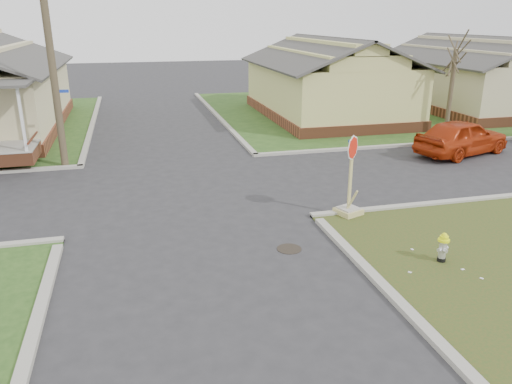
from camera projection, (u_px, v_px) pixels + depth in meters
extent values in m
plane|color=#2A292C|center=(202.00, 250.00, 12.84)|extent=(120.00, 120.00, 0.00)
cube|color=#264619|center=(480.00, 104.00, 34.41)|extent=(37.00, 19.00, 0.05)
cylinder|color=black|center=(289.00, 249.00, 12.89)|extent=(0.64, 0.64, 0.01)
cube|color=brown|center=(326.00, 112.00, 30.16)|extent=(7.20, 11.20, 0.60)
cube|color=#D1D57D|center=(327.00, 85.00, 29.63)|extent=(7.00, 11.00, 2.60)
cube|color=brown|center=(469.00, 105.00, 32.48)|extent=(7.20, 11.20, 0.60)
cube|color=#C2B98C|center=(473.00, 80.00, 31.96)|extent=(7.00, 11.00, 2.60)
cylinder|color=#443827|center=(50.00, 51.00, 18.53)|extent=(0.28, 0.28, 9.00)
cylinder|color=#443827|center=(451.00, 93.00, 24.72)|extent=(0.22, 0.22, 4.20)
cylinder|color=black|center=(441.00, 259.00, 12.14)|extent=(0.20, 0.20, 0.09)
cylinder|color=silver|center=(443.00, 250.00, 12.05)|extent=(0.18, 0.18, 0.43)
sphere|color=silver|center=(444.00, 242.00, 11.98)|extent=(0.18, 0.18, 0.18)
cylinder|color=#EFFF0D|center=(444.00, 240.00, 11.97)|extent=(0.28, 0.28, 0.06)
cylinder|color=#EFFF0D|center=(444.00, 238.00, 11.95)|extent=(0.20, 0.20, 0.09)
sphere|color=#EFFF0D|center=(444.00, 236.00, 11.93)|extent=(0.14, 0.14, 0.14)
cube|color=tan|center=(348.00, 211.00, 15.06)|extent=(0.67, 0.67, 0.16)
cube|color=#A7A299|center=(348.00, 208.00, 15.02)|extent=(0.54, 0.54, 0.04)
cube|color=tan|center=(351.00, 174.00, 14.67)|extent=(0.10, 0.05, 2.28)
cylinder|color=red|center=(353.00, 148.00, 14.36)|extent=(0.61, 0.27, 0.65)
cylinder|color=white|center=(353.00, 148.00, 14.38)|extent=(0.69, 0.30, 0.74)
imported|color=#A62C0B|center=(462.00, 137.00, 21.59)|extent=(4.94, 3.16, 1.57)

